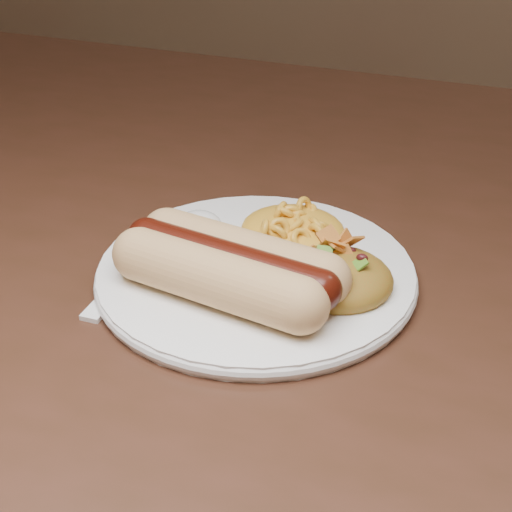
% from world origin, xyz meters
% --- Properties ---
extents(table, '(1.60, 0.90, 0.75)m').
position_xyz_m(table, '(0.00, 0.00, 0.66)').
color(table, '#3F2016').
rests_on(table, floor).
extents(plate, '(0.29, 0.29, 0.01)m').
position_xyz_m(plate, '(0.02, -0.09, 0.76)').
color(plate, white).
rests_on(plate, table).
extents(hotdog, '(0.15, 0.09, 0.04)m').
position_xyz_m(hotdog, '(0.01, -0.13, 0.78)').
color(hotdog, '#DAB55B').
rests_on(hotdog, plate).
extents(mac_and_cheese, '(0.10, 0.09, 0.03)m').
position_xyz_m(mac_and_cheese, '(0.03, -0.03, 0.78)').
color(mac_and_cheese, orange).
rests_on(mac_and_cheese, plate).
extents(sour_cream, '(0.05, 0.05, 0.02)m').
position_xyz_m(sour_cream, '(-0.05, -0.06, 0.78)').
color(sour_cream, white).
rests_on(sour_cream, plate).
extents(taco_salad, '(0.09, 0.08, 0.04)m').
position_xyz_m(taco_salad, '(0.08, -0.10, 0.78)').
color(taco_salad, '#AF330D').
rests_on(taco_salad, plate).
extents(fork, '(0.02, 0.13, 0.00)m').
position_xyz_m(fork, '(-0.08, -0.14, 0.75)').
color(fork, white).
rests_on(fork, table).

